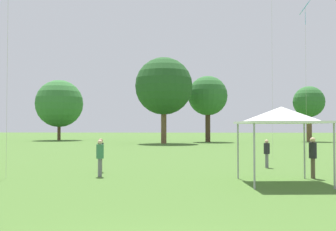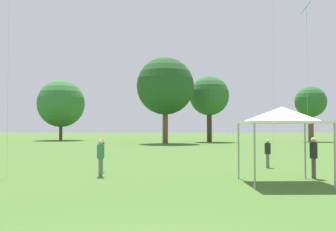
{
  "view_description": "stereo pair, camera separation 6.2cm",
  "coord_description": "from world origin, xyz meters",
  "px_view_note": "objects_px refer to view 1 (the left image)",
  "views": [
    {
      "loc": [
        0.84,
        -5.73,
        2.2
      ],
      "look_at": [
        0.08,
        6.76,
        2.57
      ],
      "focal_mm": 42.0,
      "sensor_mm": 36.0,
      "label": 1
    },
    {
      "loc": [
        0.9,
        -5.73,
        2.2
      ],
      "look_at": [
        0.08,
        6.76,
        2.57
      ],
      "focal_mm": 42.0,
      "sensor_mm": 36.0,
      "label": 2
    }
  ],
  "objects_px": {
    "person_standing_1": "(101,152)",
    "distant_tree_0": "(208,96)",
    "person_standing_0": "(267,151)",
    "canopy_tent": "(281,115)",
    "distant_tree_1": "(309,102)",
    "person_standing_4": "(100,155)",
    "kite_1": "(305,12)",
    "distant_tree_3": "(164,86)",
    "person_standing_2": "(313,154)",
    "distant_tree_2": "(59,104)"
  },
  "relations": [
    {
      "from": "kite_1",
      "to": "distant_tree_2",
      "type": "bearing_deg",
      "value": -91.99
    },
    {
      "from": "person_standing_2",
      "to": "person_standing_4",
      "type": "xyz_separation_m",
      "value": [
        -9.27,
        0.08,
        -0.08
      ]
    },
    {
      "from": "distant_tree_2",
      "to": "kite_1",
      "type": "bearing_deg",
      "value": -51.97
    },
    {
      "from": "person_standing_0",
      "to": "distant_tree_1",
      "type": "relative_size",
      "value": 0.18
    },
    {
      "from": "person_standing_0",
      "to": "kite_1",
      "type": "height_order",
      "value": "kite_1"
    },
    {
      "from": "person_standing_4",
      "to": "kite_1",
      "type": "height_order",
      "value": "kite_1"
    },
    {
      "from": "person_standing_0",
      "to": "person_standing_1",
      "type": "xyz_separation_m",
      "value": [
        -8.53,
        -2.48,
        0.09
      ]
    },
    {
      "from": "person_standing_4",
      "to": "kite_1",
      "type": "bearing_deg",
      "value": 22.41
    },
    {
      "from": "canopy_tent",
      "to": "distant_tree_3",
      "type": "xyz_separation_m",
      "value": [
        -7.29,
        36.91,
        5.04
      ]
    },
    {
      "from": "distant_tree_1",
      "to": "distant_tree_2",
      "type": "distance_m",
      "value": 40.06
    },
    {
      "from": "canopy_tent",
      "to": "kite_1",
      "type": "distance_m",
      "value": 13.47
    },
    {
      "from": "kite_1",
      "to": "distant_tree_3",
      "type": "bearing_deg",
      "value": -106.73
    },
    {
      "from": "distant_tree_2",
      "to": "person_standing_4",
      "type": "bearing_deg",
      "value": -68.97
    },
    {
      "from": "distant_tree_2",
      "to": "distant_tree_3",
      "type": "xyz_separation_m",
      "value": [
        18.36,
        -11.69,
        1.57
      ]
    },
    {
      "from": "person_standing_2",
      "to": "person_standing_0",
      "type": "bearing_deg",
      "value": 139.03
    },
    {
      "from": "person_standing_1",
      "to": "person_standing_2",
      "type": "distance_m",
      "value": 9.85
    },
    {
      "from": "person_standing_1",
      "to": "distant_tree_1",
      "type": "relative_size",
      "value": 0.19
    },
    {
      "from": "distant_tree_1",
      "to": "distant_tree_2",
      "type": "bearing_deg",
      "value": 175.05
    },
    {
      "from": "distant_tree_0",
      "to": "distant_tree_3",
      "type": "distance_m",
      "value": 8.73
    },
    {
      "from": "distant_tree_2",
      "to": "distant_tree_3",
      "type": "distance_m",
      "value": 21.82
    },
    {
      "from": "person_standing_1",
      "to": "kite_1",
      "type": "height_order",
      "value": "kite_1"
    },
    {
      "from": "person_standing_1",
      "to": "canopy_tent",
      "type": "height_order",
      "value": "canopy_tent"
    },
    {
      "from": "person_standing_1",
      "to": "distant_tree_2",
      "type": "distance_m",
      "value": 48.73
    },
    {
      "from": "distant_tree_0",
      "to": "distant_tree_2",
      "type": "height_order",
      "value": "distant_tree_2"
    },
    {
      "from": "person_standing_4",
      "to": "distant_tree_3",
      "type": "bearing_deg",
      "value": 74.07
    },
    {
      "from": "person_standing_1",
      "to": "distant_tree_2",
      "type": "xyz_separation_m",
      "value": [
        -17.65,
        45.13,
        5.13
      ]
    },
    {
      "from": "person_standing_1",
      "to": "distant_tree_0",
      "type": "relative_size",
      "value": 0.17
    },
    {
      "from": "person_standing_2",
      "to": "distant_tree_0",
      "type": "height_order",
      "value": "distant_tree_0"
    },
    {
      "from": "distant_tree_3",
      "to": "person_standing_1",
      "type": "bearing_deg",
      "value": -91.22
    },
    {
      "from": "distant_tree_1",
      "to": "distant_tree_2",
      "type": "xyz_separation_m",
      "value": [
        -39.91,
        3.46,
        0.17
      ]
    },
    {
      "from": "distant_tree_0",
      "to": "distant_tree_3",
      "type": "xyz_separation_m",
      "value": [
        -6.14,
        -6.15,
        0.86
      ]
    },
    {
      "from": "canopy_tent",
      "to": "distant_tree_3",
      "type": "height_order",
      "value": "distant_tree_3"
    },
    {
      "from": "person_standing_0",
      "to": "person_standing_1",
      "type": "relative_size",
      "value": 0.93
    },
    {
      "from": "person_standing_4",
      "to": "distant_tree_2",
      "type": "bearing_deg",
      "value": 95.61
    },
    {
      "from": "distant_tree_0",
      "to": "distant_tree_2",
      "type": "bearing_deg",
      "value": 167.26
    },
    {
      "from": "person_standing_0",
      "to": "person_standing_1",
      "type": "height_order",
      "value": "person_standing_1"
    },
    {
      "from": "person_standing_1",
      "to": "distant_tree_1",
      "type": "height_order",
      "value": "distant_tree_1"
    },
    {
      "from": "distant_tree_1",
      "to": "person_standing_0",
      "type": "bearing_deg",
      "value": -109.31
    },
    {
      "from": "person_standing_1",
      "to": "distant_tree_3",
      "type": "height_order",
      "value": "distant_tree_3"
    },
    {
      "from": "person_standing_2",
      "to": "distant_tree_0",
      "type": "xyz_separation_m",
      "value": [
        -2.81,
        41.48,
        5.77
      ]
    },
    {
      "from": "distant_tree_2",
      "to": "distant_tree_0",
      "type": "bearing_deg",
      "value": -12.74
    },
    {
      "from": "person_standing_4",
      "to": "distant_tree_0",
      "type": "relative_size",
      "value": 0.17
    },
    {
      "from": "person_standing_2",
      "to": "canopy_tent",
      "type": "relative_size",
      "value": 0.51
    },
    {
      "from": "person_standing_4",
      "to": "canopy_tent",
      "type": "distance_m",
      "value": 7.96
    },
    {
      "from": "person_standing_0",
      "to": "distant_tree_1",
      "type": "height_order",
      "value": "distant_tree_1"
    },
    {
      "from": "distant_tree_0",
      "to": "distant_tree_1",
      "type": "xyz_separation_m",
      "value": [
        15.41,
        2.08,
        -0.87
      ]
    },
    {
      "from": "person_standing_4",
      "to": "kite_1",
      "type": "distance_m",
      "value": 17.16
    },
    {
      "from": "person_standing_2",
      "to": "canopy_tent",
      "type": "height_order",
      "value": "canopy_tent"
    },
    {
      "from": "kite_1",
      "to": "distant_tree_3",
      "type": "height_order",
      "value": "distant_tree_3"
    },
    {
      "from": "person_standing_4",
      "to": "distant_tree_2",
      "type": "height_order",
      "value": "distant_tree_2"
    }
  ]
}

